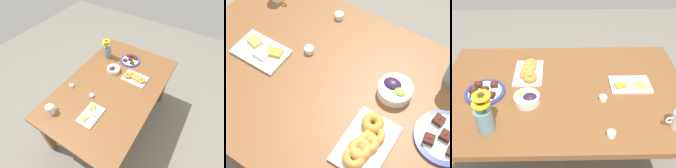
# 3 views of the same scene
# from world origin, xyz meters

# --- Properties ---
(ground_plane) EXTENTS (6.00, 6.00, 0.00)m
(ground_plane) POSITION_xyz_m (0.00, 0.00, 0.00)
(ground_plane) COLOR slate
(dining_table) EXTENTS (1.60, 1.00, 0.74)m
(dining_table) POSITION_xyz_m (0.00, 0.00, 0.65)
(dining_table) COLOR brown
(dining_table) RESTS_ON ground_plane
(grape_bowl) EXTENTS (0.15, 0.15, 0.07)m
(grape_bowl) POSITION_xyz_m (0.22, 0.12, 0.77)
(grape_bowl) COLOR white
(grape_bowl) RESTS_ON dining_table
(cheese_platter) EXTENTS (0.26, 0.17, 0.03)m
(cheese_platter) POSITION_xyz_m (-0.43, -0.02, 0.75)
(cheese_platter) COLOR white
(cheese_platter) RESTS_ON dining_table
(croissant_platter) EXTENTS (0.19, 0.29, 0.05)m
(croissant_platter) POSITION_xyz_m (0.24, -0.16, 0.76)
(croissant_platter) COLOR white
(croissant_platter) RESTS_ON dining_table
(jam_cup_honey) EXTENTS (0.05, 0.05, 0.03)m
(jam_cup_honey) POSITION_xyz_m (-0.24, 0.38, 0.76)
(jam_cup_honey) COLOR white
(jam_cup_honey) RESTS_ON dining_table
(jam_cup_berry) EXTENTS (0.05, 0.05, 0.03)m
(jam_cup_berry) POSITION_xyz_m (-0.24, 0.11, 0.76)
(jam_cup_berry) COLOR white
(jam_cup_berry) RESTS_ON dining_table
(dessert_plate) EXTENTS (0.25, 0.25, 0.05)m
(dessert_plate) POSITION_xyz_m (0.50, 0.03, 0.75)
(dessert_plate) COLOR navy
(dessert_plate) RESTS_ON dining_table
(flower_vase) EXTENTS (0.11, 0.11, 0.26)m
(flower_vase) POSITION_xyz_m (0.42, 0.33, 0.83)
(flower_vase) COLOR #6B939E
(flower_vase) RESTS_ON dining_table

